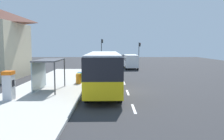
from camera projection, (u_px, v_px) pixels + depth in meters
ground_plane at (118, 72)px, 34.32m from camera, size 56.00×92.00×0.04m
sidewalk_platform at (54, 86)px, 22.32m from camera, size 6.20×30.00×0.18m
lane_stripe_seg_0 at (134, 109)px, 14.42m from camera, size 0.16×2.20×0.01m
lane_stripe_seg_1 at (128, 93)px, 19.40m from camera, size 0.16×2.20×0.01m
lane_stripe_seg_2 at (124, 83)px, 24.37m from camera, size 0.16×2.20×0.01m
lane_stripe_seg_3 at (122, 77)px, 29.35m from camera, size 0.16×2.20×0.01m
lane_stripe_seg_4 at (120, 72)px, 34.32m from camera, size 0.16×2.20×0.01m
lane_stripe_seg_5 at (119, 69)px, 39.29m from camera, size 0.16×2.20×0.01m
lane_stripe_seg_6 at (118, 66)px, 44.27m from camera, size 0.16×2.20×0.01m
lane_stripe_seg_7 at (117, 64)px, 49.24m from camera, size 0.16×2.20×0.01m
bus at (104, 70)px, 19.64m from camera, size 2.67×11.05×3.21m
white_van at (131, 61)px, 39.18m from camera, size 2.10×5.23×2.30m
sedan_near at (124, 58)px, 60.55m from camera, size 1.96×4.46×1.52m
sedan_far at (127, 61)px, 48.27m from camera, size 2.01×4.48×1.52m
ticket_machine at (9, 85)px, 15.96m from camera, size 0.66×0.76×1.94m
recycling_bin_orange at (79, 79)px, 22.82m from camera, size 0.52×0.52×0.95m
recycling_bin_green at (79, 78)px, 23.52m from camera, size 0.52×0.52×0.95m
recycling_bin_blue at (80, 77)px, 24.21m from camera, size 0.52×0.52×0.95m
traffic_light_near_side at (139, 49)px, 54.62m from camera, size 0.49×0.28×4.53m
traffic_light_far_side at (102, 47)px, 55.30m from camera, size 0.49×0.28×5.32m
bus_shelter at (46, 67)px, 19.35m from camera, size 1.80×4.00×2.50m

